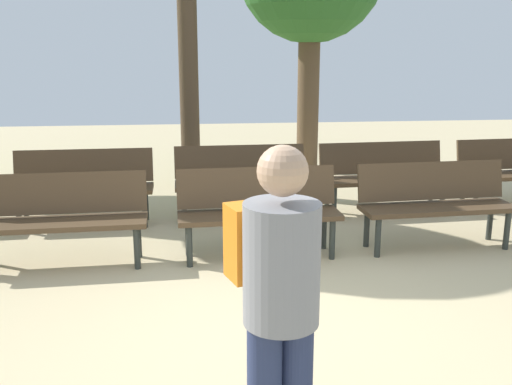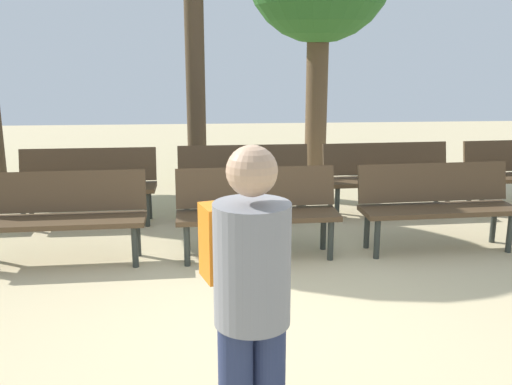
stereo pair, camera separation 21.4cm
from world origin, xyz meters
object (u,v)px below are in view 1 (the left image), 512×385
(bench_r1_c1, at_px, (84,182))
(bench_r1_c2, at_px, (241,177))
(bench_r0_c2, at_px, (258,206))
(bench_r0_c3, at_px, (435,199))
(visitor_with_backpack, at_px, (278,301))
(tree_1, at_px, (189,94))
(bench_r0_c1, at_px, (61,214))
(bench_r1_c3, at_px, (383,173))

(bench_r1_c1, relative_size, bench_r1_c2, 1.00)
(bench_r0_c2, bearing_deg, bench_r0_c3, 0.04)
(bench_r1_c1, relative_size, visitor_with_backpack, 0.98)
(bench_r0_c3, distance_m, bench_r1_c1, 3.96)
(bench_r1_c1, relative_size, tree_1, 0.59)
(bench_r0_c1, relative_size, visitor_with_backpack, 0.98)
(bench_r1_c1, bearing_deg, bench_r1_c2, 1.66)
(bench_r0_c3, bearing_deg, bench_r1_c1, 159.21)
(bench_r1_c1, bearing_deg, bench_r1_c3, 0.89)
(bench_r1_c1, bearing_deg, bench_r0_c2, -34.84)
(bench_r0_c2, xyz_separation_m, bench_r1_c3, (1.74, 1.41, 0.00))
(bench_r0_c2, height_order, bench_r1_c3, same)
(visitor_with_backpack, bearing_deg, bench_r0_c1, -79.97)
(bench_r0_c1, distance_m, bench_r0_c2, 1.89)
(bench_r0_c1, xyz_separation_m, bench_r1_c3, (3.64, 1.47, 0.00))
(bench_r0_c2, distance_m, bench_r1_c1, 2.30)
(bench_r0_c3, relative_size, bench_r1_c1, 1.01)
(bench_r0_c2, xyz_separation_m, bench_r1_c2, (-0.06, 1.36, 0.00))
(bench_r1_c2, xyz_separation_m, bench_r1_c3, (1.80, 0.04, 0.00))
(bench_r1_c2, height_order, tree_1, tree_1)
(bench_r0_c2, bearing_deg, bench_r0_c1, 179.47)
(bench_r0_c3, relative_size, bench_r1_c2, 1.01)
(bench_r1_c2, bearing_deg, tree_1, 108.83)
(bench_r0_c1, bearing_deg, bench_r1_c1, 88.56)
(bench_r0_c3, height_order, visitor_with_backpack, visitor_with_backpack)
(bench_r1_c3, bearing_deg, bench_r1_c1, 179.30)
(bench_r0_c3, distance_m, visitor_with_backpack, 3.89)
(bench_r0_c2, bearing_deg, bench_r1_c3, 36.67)
(bench_r0_c3, distance_m, bench_r1_c3, 1.34)
(bench_r1_c1, xyz_separation_m, visitor_with_backpack, (1.64, -4.42, 0.43))
(bench_r0_c1, distance_m, bench_r1_c1, 1.33)
(bench_r0_c2, distance_m, visitor_with_backpack, 3.19)
(bench_r0_c3, distance_m, bench_r1_c2, 2.31)
(bench_r1_c3, xyz_separation_m, tree_1, (-2.41, 1.62, 0.87))
(bench_r0_c2, distance_m, tree_1, 3.22)
(bench_r0_c2, height_order, visitor_with_backpack, visitor_with_backpack)
(bench_r1_c3, bearing_deg, visitor_with_backpack, -116.74)
(bench_r0_c2, relative_size, tree_1, 0.59)
(bench_r0_c3, height_order, tree_1, tree_1)
(bench_r1_c1, distance_m, bench_r1_c3, 3.66)
(bench_r1_c3, distance_m, visitor_with_backpack, 5.00)
(visitor_with_backpack, bearing_deg, bench_r1_c2, -110.31)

